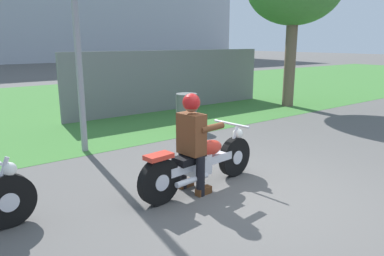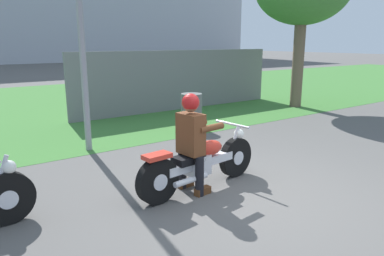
{
  "view_description": "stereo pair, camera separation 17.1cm",
  "coord_description": "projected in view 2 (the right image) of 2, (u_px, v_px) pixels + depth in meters",
  "views": [
    {
      "loc": [
        -3.48,
        -3.02,
        2.05
      ],
      "look_at": [
        -0.42,
        0.96,
        0.85
      ],
      "focal_mm": 33.93,
      "sensor_mm": 36.0,
      "label": 1
    },
    {
      "loc": [
        -3.34,
        -3.12,
        2.05
      ],
      "look_at": [
        -0.42,
        0.96,
        0.85
      ],
      "focal_mm": 33.93,
      "sensor_mm": 36.0,
      "label": 2
    }
  ],
  "objects": [
    {
      "name": "motorcycle_lead",
      "position": [
        201.0,
        163.0,
        5.12
      ],
      "size": [
        2.11,
        0.66,
        0.86
      ],
      "rotation": [
        0.0,
        0.0,
        0.11
      ],
      "color": "black",
      "rests_on": "ground"
    },
    {
      "name": "rider_lead",
      "position": [
        192.0,
        136.0,
        4.91
      ],
      "size": [
        0.58,
        0.5,
        1.39
      ],
      "rotation": [
        0.0,
        0.0,
        0.11
      ],
      "color": "black",
      "rests_on": "ground"
    },
    {
      "name": "grass_verge",
      "position": [
        59.0,
        104.0,
        12.13
      ],
      "size": [
        60.0,
        12.0,
        0.01
      ],
      "primitive_type": "cube",
      "color": "#3D7533",
      "rests_on": "ground"
    },
    {
      "name": "ground",
      "position": [
        259.0,
        199.0,
        4.84
      ],
      "size": [
        120.0,
        120.0,
        0.0
      ],
      "primitive_type": "plane",
      "color": "#565451"
    },
    {
      "name": "fence_segment",
      "position": [
        181.0,
        80.0,
        11.12
      ],
      "size": [
        7.0,
        0.06,
        1.8
      ],
      "primitive_type": "cube",
      "color": "slate",
      "rests_on": "ground"
    },
    {
      "name": "trash_can",
      "position": [
        192.0,
        111.0,
        8.66
      ],
      "size": [
        0.5,
        0.5,
        0.85
      ],
      "primitive_type": "cylinder",
      "color": "#595E5B",
      "rests_on": "ground"
    }
  ]
}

